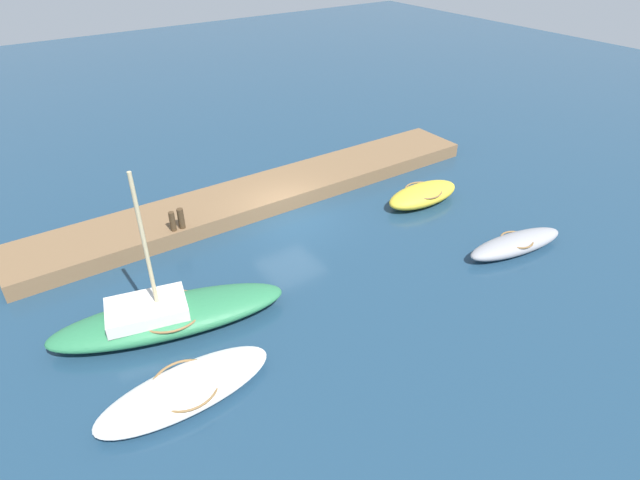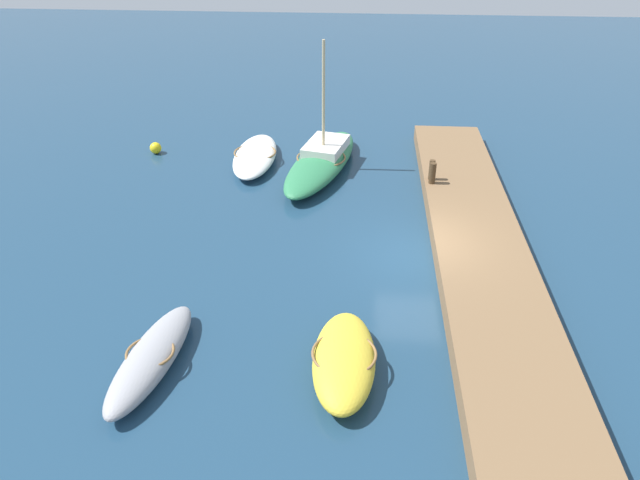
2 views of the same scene
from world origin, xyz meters
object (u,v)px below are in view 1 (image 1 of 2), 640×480
object	(u,v)px
rowboat_grey	(516,244)
mooring_post_west	(181,218)
motorboat_white	(186,389)
rowboat_yellow	(423,195)
mooring_post_mid_west	(172,221)
sailboat_green	(168,315)

from	to	relation	value
rowboat_grey	mooring_post_west	world-z (taller)	mooring_post_west
rowboat_grey	motorboat_white	bearing A→B (deg)	6.47
rowboat_yellow	motorboat_white	size ratio (longest dim) A/B	0.75
motorboat_white	mooring_post_mid_west	xyz separation A→B (m)	(-2.57, -7.27, 0.72)
motorboat_white	mooring_post_west	xyz separation A→B (m)	(-2.91, -7.27, 0.74)
rowboat_grey	rowboat_yellow	world-z (taller)	rowboat_yellow
rowboat_yellow	motorboat_white	distance (m)	13.46
motorboat_white	mooring_post_mid_west	distance (m)	7.74
sailboat_green	rowboat_yellow	bearing A→B (deg)	-159.66
rowboat_yellow	motorboat_white	bearing A→B (deg)	18.70
rowboat_yellow	sailboat_green	bearing A→B (deg)	6.56
rowboat_grey	mooring_post_west	bearing A→B (deg)	-29.16
rowboat_yellow	mooring_post_mid_west	world-z (taller)	mooring_post_mid_west
rowboat_grey	mooring_post_mid_west	xyz separation A→B (m)	(10.36, -7.70, 0.69)
mooring_post_west	mooring_post_mid_west	size ratio (longest dim) A/B	1.04
mooring_post_west	sailboat_green	bearing A→B (deg)	62.52
sailboat_green	mooring_post_west	size ratio (longest dim) A/B	9.11
mooring_post_west	mooring_post_mid_west	distance (m)	0.34
mooring_post_west	mooring_post_mid_west	xyz separation A→B (m)	(0.34, 0.00, -0.02)
rowboat_grey	mooring_post_west	size ratio (longest dim) A/B	5.33
rowboat_yellow	mooring_post_mid_west	bearing A→B (deg)	-16.19
sailboat_green	mooring_post_west	world-z (taller)	sailboat_green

